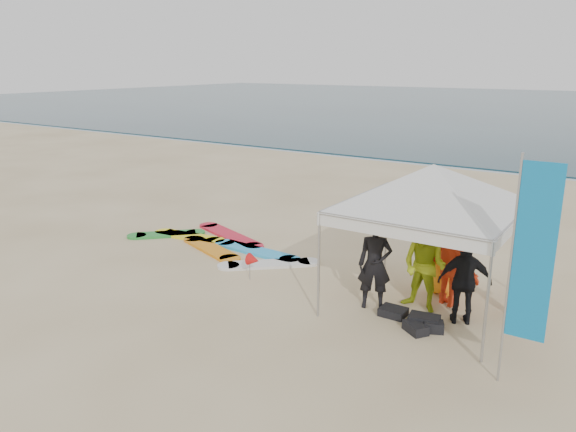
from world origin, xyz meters
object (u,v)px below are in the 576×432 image
(person_yellow, at_px, (424,266))
(person_orange_b, at_px, (444,257))
(marker_pennant, at_px, (254,260))
(canopy_tent, at_px, (434,165))
(person_orange_a, at_px, (453,260))
(person_seated, at_px, (515,296))
(person_black_b, at_px, (465,281))
(feather_flag, at_px, (531,256))
(person_black_a, at_px, (375,264))
(surfboard_spread, at_px, (222,245))

(person_yellow, xyz_separation_m, person_orange_b, (0.07, 1.00, -0.10))
(marker_pennant, bearing_deg, canopy_tent, 11.82)
(person_orange_a, bearing_deg, person_seated, -151.60)
(marker_pennant, bearing_deg, person_black_b, 6.07)
(feather_flag, bearing_deg, canopy_tent, 137.78)
(marker_pennant, bearing_deg, person_black_a, 4.09)
(person_orange_b, distance_m, feather_flag, 3.80)
(person_seated, bearing_deg, marker_pennant, 80.72)
(person_seated, xyz_separation_m, feather_flag, (0.60, -2.55, 1.68))
(person_orange_a, xyz_separation_m, feather_flag, (1.83, -2.44, 1.15))
(person_orange_a, relative_size, surfboard_spread, 0.34)
(person_black_a, relative_size, person_yellow, 0.98)
(person_black_b, xyz_separation_m, feather_flag, (1.36, -1.72, 1.27))
(person_orange_a, relative_size, person_orange_b, 1.16)
(person_yellow, bearing_deg, surfboard_spread, 178.80)
(person_black_a, distance_m, person_orange_a, 1.61)
(person_seated, bearing_deg, person_orange_a, 71.72)
(person_orange_b, xyz_separation_m, person_seated, (1.55, -0.32, -0.39))
(person_orange_a, distance_m, surfboard_spread, 6.45)
(marker_pennant, bearing_deg, person_yellow, 9.61)
(person_black_b, distance_m, person_orange_b, 1.39)
(person_yellow, bearing_deg, person_black_b, -2.40)
(person_black_a, height_order, person_yellow, person_yellow)
(person_seated, height_order, canopy_tent, canopy_tent)
(person_black_a, bearing_deg, person_black_b, -15.09)
(person_black_a, distance_m, marker_pennant, 2.92)
(person_orange_b, relative_size, person_seated, 1.90)
(person_black_a, height_order, person_black_b, person_black_a)
(person_black_b, bearing_deg, person_orange_b, -78.92)
(person_black_a, xyz_separation_m, person_seated, (2.48, 1.11, -0.48))
(surfboard_spread, bearing_deg, person_black_a, -14.52)
(person_yellow, bearing_deg, person_seated, 30.26)
(feather_flag, bearing_deg, person_black_b, 128.48)
(canopy_tent, bearing_deg, surfboard_spread, 172.87)
(person_black_a, bearing_deg, person_yellow, 1.84)
(person_seated, distance_m, canopy_tent, 3.02)
(canopy_tent, height_order, marker_pennant, canopy_tent)
(person_orange_a, xyz_separation_m, canopy_tent, (-0.39, -0.43, 1.97))
(person_yellow, bearing_deg, marker_pennant, -163.06)
(marker_pennant, bearing_deg, feather_flag, -11.65)
(person_orange_a, height_order, canopy_tent, canopy_tent)
(person_orange_a, distance_m, person_orange_b, 0.54)
(person_black_a, height_order, person_orange_a, person_orange_a)
(person_black_b, bearing_deg, surfboard_spread, -31.80)
(person_yellow, distance_m, surfboard_spread, 6.13)
(marker_pennant, xyz_separation_m, surfboard_spread, (-2.25, 1.53, -0.46))
(person_orange_b, height_order, surfboard_spread, person_orange_b)
(surfboard_spread, bearing_deg, person_seated, -1.63)
(person_yellow, xyz_separation_m, person_black_b, (0.85, -0.15, -0.10))
(person_orange_a, xyz_separation_m, person_orange_b, (-0.31, 0.42, -0.13))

